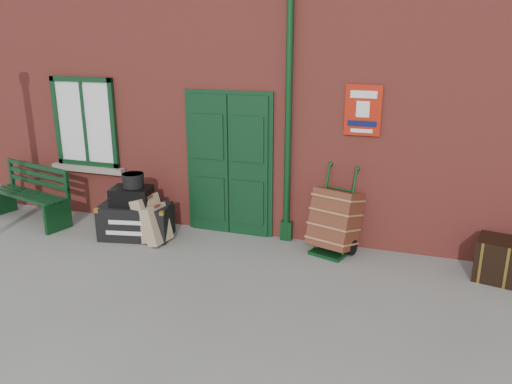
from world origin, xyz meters
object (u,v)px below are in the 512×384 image
at_px(bench, 31,192).
at_px(houdini_trunk, 136,221).
at_px(dark_trunk, 508,261).
at_px(porter_trolley, 335,220).

distance_m(bench, houdini_trunk, 2.09).
bearing_deg(houdini_trunk, dark_trunk, -9.62).
relative_size(bench, porter_trolley, 1.34).
bearing_deg(bench, dark_trunk, 15.03).
relative_size(porter_trolley, dark_trunk, 1.64).
distance_m(houdini_trunk, dark_trunk, 5.32).
bearing_deg(porter_trolley, bench, -158.39).
bearing_deg(houdini_trunk, bench, 165.79).
bearing_deg(porter_trolley, houdini_trunk, -154.19).
distance_m(bench, porter_trolley, 5.13).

